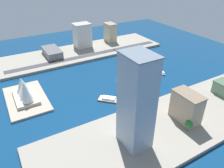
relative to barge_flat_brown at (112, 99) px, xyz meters
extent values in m
plane|color=navy|center=(37.45, -27.30, -1.17)|extent=(440.00, 440.00, 0.00)
cube|color=gray|center=(-57.55, -27.30, 0.38)|extent=(70.00, 240.00, 3.11)
cube|color=gray|center=(132.44, -27.30, 0.38)|extent=(70.00, 240.00, 3.11)
cube|color=#A89E89|center=(44.03, 73.75, -0.17)|extent=(64.18, 37.09, 2.00)
cube|color=#38383D|center=(112.52, -27.30, 2.01)|extent=(10.33, 228.00, 0.15)
cube|color=brown|center=(-0.74, -0.77, -0.47)|extent=(27.21, 27.76, 1.41)
cone|color=brown|center=(-11.10, -11.56, -0.47)|extent=(1.80, 1.80, 1.27)
cube|color=white|center=(2.20, 2.29, 1.17)|extent=(13.65, 13.84, 1.86)
cube|color=beige|center=(-0.74, -0.77, 0.29)|extent=(26.12, 26.65, 0.10)
cube|color=red|center=(67.49, -63.23, -0.42)|extent=(16.23, 5.64, 1.51)
cone|color=red|center=(75.89, -62.79, -0.42)|extent=(1.43, 1.43, 1.36)
cube|color=white|center=(64.85, -63.37, 1.15)|extent=(5.89, 3.52, 1.63)
cube|color=beige|center=(67.49, -63.23, 0.39)|extent=(15.58, 5.42, 0.10)
cube|color=blue|center=(-0.21, -49.76, -0.25)|extent=(18.55, 13.28, 1.84)
cone|color=blue|center=(8.41, -47.66, -0.25)|extent=(2.00, 2.00, 1.65)
cube|color=white|center=(-1.15, -49.99, 2.15)|extent=(10.37, 9.28, 2.97)
cube|color=beige|center=(-0.21, -49.76, 0.72)|extent=(17.81, 12.75, 0.10)
cube|color=#1E284C|center=(18.90, -83.83, -0.57)|extent=(11.77, 8.24, 1.21)
cone|color=#1E284C|center=(24.34, -86.72, -0.57)|extent=(1.47, 1.47, 1.09)
cube|color=white|center=(17.30, -82.98, 0.98)|extent=(4.86, 3.78, 1.88)
cube|color=beige|center=(18.90, -83.83, 0.09)|extent=(11.30, 7.91, 0.10)
cube|color=#8C9EB2|center=(-60.06, 15.66, 37.08)|extent=(22.71, 17.58, 70.29)
cube|color=slate|center=(-60.06, 15.66, 72.62)|extent=(23.61, 18.28, 0.80)
cube|color=silver|center=(150.13, -33.82, 19.65)|extent=(19.96, 24.49, 35.42)
cube|color=#9D9992|center=(150.13, -33.82, 37.76)|extent=(20.76, 25.47, 0.80)
cube|color=gray|center=(137.73, 18.97, 6.39)|extent=(39.76, 20.14, 8.90)
cube|color=#59595C|center=(137.73, 18.97, 11.24)|extent=(41.35, 20.95, 0.80)
cube|color=#C6B793|center=(151.83, -84.25, 16.37)|extent=(21.05, 14.10, 28.87)
cube|color=gray|center=(151.83, -84.25, 31.20)|extent=(21.89, 14.66, 0.80)
cube|color=tan|center=(-59.53, -37.26, 14.56)|extent=(24.51, 14.31, 25.24)
cube|color=#7C6B55|center=(-59.53, -37.26, 27.58)|extent=(25.49, 14.88, 0.80)
cylinder|color=black|center=(114.50, 20.94, 2.41)|extent=(0.28, 0.65, 0.64)
cylinder|color=black|center=(116.03, 21.01, 2.41)|extent=(0.28, 0.65, 0.64)
cylinder|color=black|center=(114.64, 17.62, 2.41)|extent=(0.28, 0.65, 0.64)
cylinder|color=black|center=(116.17, 17.69, 2.41)|extent=(0.28, 0.65, 0.64)
cube|color=yellow|center=(115.34, 19.31, 2.71)|extent=(1.93, 4.81, 0.80)
cube|color=#262D38|center=(115.35, 19.08, 3.34)|extent=(1.63, 2.72, 0.47)
cylinder|color=black|center=(111.55, -69.92, 2.41)|extent=(0.26, 0.64, 0.64)
cylinder|color=black|center=(110.00, -69.89, 2.41)|extent=(0.26, 0.64, 0.64)
cylinder|color=black|center=(111.59, -66.52, 2.41)|extent=(0.26, 0.64, 0.64)
cylinder|color=black|center=(110.05, -66.50, 2.41)|extent=(0.26, 0.64, 0.64)
cube|color=white|center=(110.80, -68.21, 2.72)|extent=(1.81, 4.87, 0.82)
cube|color=#262D38|center=(110.80, -67.97, 3.37)|extent=(1.57, 2.74, 0.50)
cylinder|color=black|center=(106.41, -49.58, 4.69)|extent=(0.18, 0.18, 5.50)
cube|color=black|center=(106.41, -49.58, 7.94)|extent=(0.36, 0.36, 1.00)
sphere|color=red|center=(106.41, -49.58, 8.29)|extent=(0.24, 0.24, 0.24)
sphere|color=yellow|center=(106.41, -49.58, 7.94)|extent=(0.24, 0.24, 0.24)
sphere|color=green|center=(106.41, -49.58, 7.59)|extent=(0.24, 0.24, 0.24)
cube|color=#BCAD93|center=(44.03, 73.75, 2.33)|extent=(36.86, 21.39, 3.00)
cone|color=white|center=(33.24, 73.75, 13.79)|extent=(13.78, 10.53, 21.43)
cone|color=white|center=(39.78, 73.75, 11.60)|extent=(13.55, 12.08, 16.66)
cone|color=white|center=(48.35, 73.75, 8.85)|extent=(13.92, 12.84, 11.46)
cone|color=white|center=(54.70, 73.75, 11.16)|extent=(15.26, 13.42, 16.34)
cylinder|color=brown|center=(-59.56, -44.58, 3.93)|extent=(0.50, 0.50, 3.98)
sphere|color=#2D7233|center=(-59.56, -44.58, 8.39)|extent=(6.19, 6.19, 6.19)
cylinder|color=brown|center=(-69.31, -36.77, 4.18)|extent=(0.50, 0.50, 4.49)
sphere|color=#2D7233|center=(-69.31, -36.77, 8.46)|extent=(5.09, 5.09, 5.09)
cylinder|color=brown|center=(-71.21, -29.13, 3.89)|extent=(0.50, 0.50, 3.91)
sphere|color=#2D7233|center=(-71.21, -29.13, 8.47)|extent=(6.56, 6.56, 6.56)
camera|label=1|loc=(-154.19, 88.79, 120.63)|focal=34.46mm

